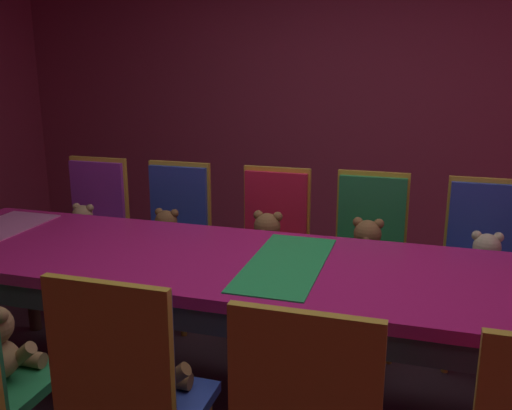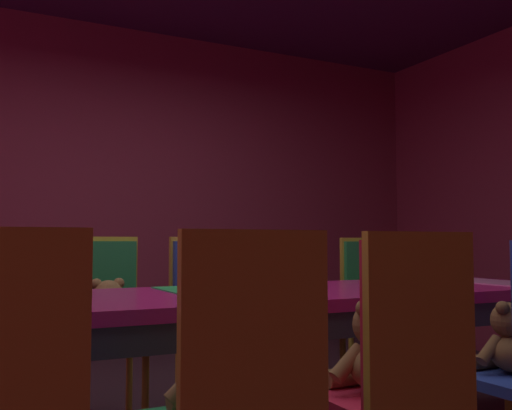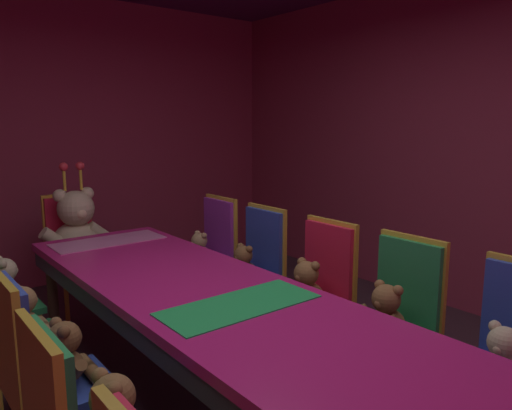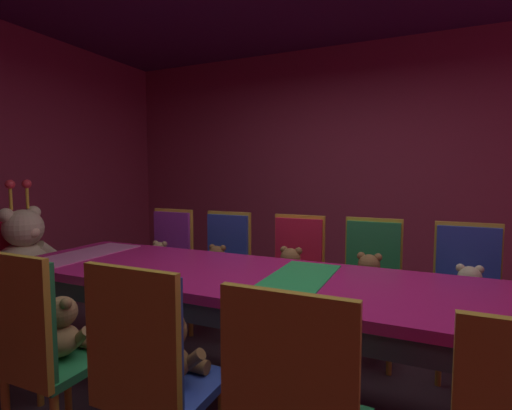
% 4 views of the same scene
% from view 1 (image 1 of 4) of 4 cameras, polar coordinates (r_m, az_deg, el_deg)
% --- Properties ---
extents(wall_right, '(0.12, 6.40, 2.80)m').
position_cam_1_polar(wall_right, '(4.86, 10.63, 11.94)').
color(wall_right, '#99334C').
rests_on(wall_right, ground_plane).
extents(banquet_table, '(0.90, 3.70, 0.75)m').
position_cam_1_polar(banquet_table, '(2.48, 3.06, -7.80)').
color(banquet_table, '#C61E72').
rests_on(banquet_table, ground_plane).
extents(teddy_left_2, '(0.25, 0.33, 0.31)m').
position_cam_1_polar(teddy_left_2, '(1.82, 6.27, -19.14)').
color(teddy_left_2, olive).
rests_on(teddy_left_2, chair_left_2).
extents(chair_left_3, '(0.42, 0.41, 0.98)m').
position_cam_1_polar(chair_left_3, '(1.90, -13.16, -17.66)').
color(chair_left_3, '#2D47B2').
rests_on(chair_left_3, ground_plane).
extents(teddy_left_3, '(0.24, 0.31, 0.29)m').
position_cam_1_polar(teddy_left_3, '(2.02, -11.04, -16.00)').
color(teddy_left_3, brown).
rests_on(teddy_left_3, chair_left_3).
extents(chair_right_1, '(0.42, 0.41, 0.98)m').
position_cam_1_polar(chair_right_1, '(3.28, 22.16, -4.37)').
color(chair_right_1, '#2D47B2').
rests_on(chair_right_1, ground_plane).
extents(teddy_right_1, '(0.23, 0.30, 0.28)m').
position_cam_1_polar(teddy_right_1, '(3.15, 22.36, -5.47)').
color(teddy_right_1, beige).
rests_on(teddy_right_1, chair_right_1).
extents(chair_right_2, '(0.42, 0.41, 0.98)m').
position_cam_1_polar(chair_right_2, '(3.28, 11.49, -3.57)').
color(chair_right_2, '#268C4C').
rests_on(chair_right_2, ground_plane).
extents(teddy_right_2, '(0.25, 0.32, 0.30)m').
position_cam_1_polar(teddy_right_2, '(3.14, 11.22, -4.49)').
color(teddy_right_2, olive).
rests_on(teddy_right_2, chair_right_2).
extents(chair_right_3, '(0.42, 0.41, 0.98)m').
position_cam_1_polar(chair_right_3, '(3.34, 1.78, -2.92)').
color(chair_right_3, red).
rests_on(chair_right_3, ground_plane).
extents(teddy_right_3, '(0.25, 0.32, 0.31)m').
position_cam_1_polar(teddy_right_3, '(3.21, 1.11, -3.77)').
color(teddy_right_3, olive).
rests_on(teddy_right_3, chair_right_3).
extents(chair_right_4, '(0.42, 0.41, 0.98)m').
position_cam_1_polar(chair_right_4, '(3.55, -8.16, -2.02)').
color(chair_right_4, '#2D47B2').
rests_on(chair_right_4, ground_plane).
extents(teddy_right_4, '(0.22, 0.29, 0.27)m').
position_cam_1_polar(teddy_right_4, '(3.43, -9.15, -2.99)').
color(teddy_right_4, brown).
rests_on(teddy_right_4, chair_right_4).
extents(chair_right_5, '(0.42, 0.41, 0.98)m').
position_cam_1_polar(chair_right_5, '(3.83, -16.10, -1.25)').
color(chair_right_5, purple).
rests_on(chair_right_5, ground_plane).
extents(teddy_right_5, '(0.22, 0.28, 0.26)m').
position_cam_1_polar(teddy_right_5, '(3.72, -17.24, -2.19)').
color(teddy_right_5, tan).
rests_on(teddy_right_5, chair_right_5).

